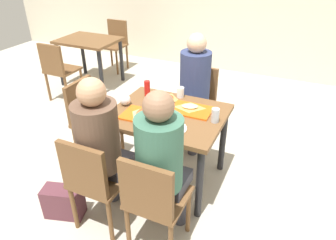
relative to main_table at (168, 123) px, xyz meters
name	(u,v)px	position (x,y,z in m)	size (l,w,h in m)	color
ground_plane	(168,177)	(0.00, 0.00, -0.63)	(10.00, 10.00, 0.02)	#B2AD9E
main_table	(168,123)	(0.00, 0.00, 0.00)	(0.99, 0.81, 0.73)	brown
chair_near_left	(94,179)	(-0.25, -0.79, -0.12)	(0.40, 0.40, 0.86)	brown
chair_near_right	(153,199)	(0.25, -0.79, -0.12)	(0.40, 0.40, 0.86)	brown
chair_far_side	(197,100)	(0.00, 0.79, -0.12)	(0.40, 0.40, 0.86)	brown
chair_left_end	(90,115)	(-0.88, 0.00, -0.12)	(0.40, 0.40, 0.86)	brown
person_in_red	(101,142)	(-0.25, -0.65, 0.13)	(0.32, 0.42, 1.27)	#383842
person_in_brown_jacket	(162,158)	(0.25, -0.65, 0.13)	(0.32, 0.42, 1.27)	#383842
person_far_side	(194,84)	(0.00, 0.65, 0.13)	(0.32, 0.42, 1.27)	#383842
tray_red_near	(143,115)	(-0.17, -0.14, 0.11)	(0.36, 0.26, 0.02)	#D85914
tray_red_far	(191,110)	(0.17, 0.12, 0.11)	(0.36, 0.26, 0.02)	#D85914
paper_plate_center	(164,99)	(-0.15, 0.22, 0.11)	(0.22, 0.22, 0.01)	white
paper_plate_near_edge	(173,128)	(0.15, -0.22, 0.11)	(0.22, 0.22, 0.01)	white
pizza_slice_a	(143,113)	(-0.18, -0.13, 0.13)	(0.16, 0.25, 0.02)	#DBAD60
pizza_slice_b	(190,107)	(0.15, 0.15, 0.13)	(0.25, 0.20, 0.02)	#C68C47
pizza_slice_c	(166,97)	(-0.13, 0.25, 0.12)	(0.20, 0.18, 0.02)	#C68C47
pizza_slice_d	(169,128)	(0.12, -0.25, 0.12)	(0.18, 0.20, 0.02)	#C68C47
plastic_cup_a	(180,92)	(-0.02, 0.34, 0.16)	(0.07, 0.07, 0.10)	white
plastic_cup_b	(153,127)	(0.02, -0.34, 0.16)	(0.07, 0.07, 0.10)	white
soda_can	(215,115)	(0.42, 0.02, 0.17)	(0.07, 0.07, 0.12)	#B7BCC6
condiment_bottle	(147,89)	(-0.32, 0.22, 0.19)	(0.06, 0.06, 0.16)	red
foil_bundle	(125,100)	(-0.42, -0.02, 0.16)	(0.10, 0.10, 0.10)	silver
handbag	(64,202)	(-0.60, -0.80, -0.48)	(0.32, 0.16, 0.28)	#592D38
background_table	(89,47)	(-2.12, 1.67, -0.02)	(0.90, 0.70, 0.73)	brown
background_chair_near	(58,68)	(-2.12, 0.93, -0.12)	(0.40, 0.40, 0.86)	brown
background_chair_far	(115,41)	(-2.12, 2.40, -0.12)	(0.40, 0.40, 0.86)	brown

